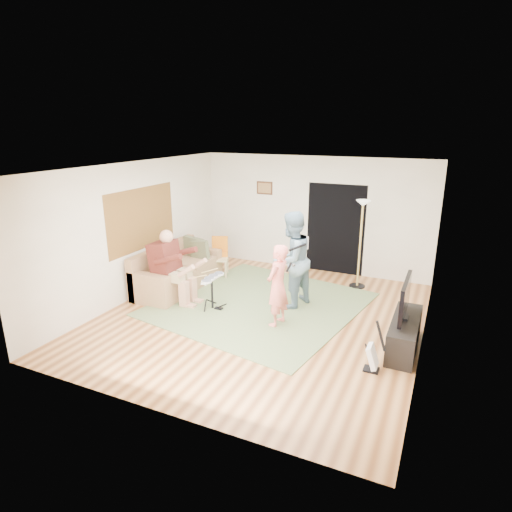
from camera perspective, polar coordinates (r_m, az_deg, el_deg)
The scene contains 19 objects.
floor at distance 7.92m, azimuth 0.72°, elevation -8.09°, with size 6.00×6.00×0.00m, color brown.
walls at distance 7.45m, azimuth 0.75°, elevation 1.35°, with size 5.50×6.00×2.70m, color silver, non-canonical shape.
ceiling at distance 7.20m, azimuth 0.80°, elevation 11.74°, with size 6.00×6.00×0.00m, color white.
window_blinds at distance 8.99m, azimuth -14.96°, elevation 4.83°, with size 2.05×2.05×0.00m, color brown.
doorway at distance 10.10m, azimuth 10.54°, elevation 3.53°, with size 2.10×2.10×0.00m, color black.
picture_frame at distance 10.51m, azimuth 1.15°, elevation 9.06°, with size 0.42×0.03×0.32m, color #3F2314.
area_rug at distance 8.44m, azimuth 0.58°, elevation -6.39°, with size 3.52×3.67×0.02m, color #5E7145.
sofa at distance 9.36m, azimuth -10.74°, elevation -2.38°, with size 0.91×2.21×0.90m.
drummer at distance 8.53m, azimuth -10.92°, elevation -2.43°, with size 0.94×0.53×1.45m.
drum_kit at distance 8.18m, azimuth -5.87°, elevation -5.11°, with size 0.36×0.65×0.67m.
singer at distance 7.36m, azimuth 2.89°, elevation -3.97°, with size 0.53×0.35×1.46m, color #F5756A.
microphone at distance 7.17m, azimuth 4.42°, elevation -1.51°, with size 0.06×0.06×0.24m, color black, non-canonical shape.
guitarist at distance 8.09m, azimuth 4.73°, elevation -0.54°, with size 0.90×0.70×1.86m, color #6C8B9E.
guitar_held at distance 7.93m, azimuth 6.14°, elevation 1.59°, with size 0.12×0.60×0.26m, color white, non-canonical shape.
guitar_spare at distance 6.44m, azimuth 15.33°, elevation -12.80°, with size 0.28×0.25×0.79m.
torchiere_lamp at distance 9.20m, azimuth 13.86°, elevation 3.57°, with size 0.34×0.34×1.89m.
dining_chair at distance 9.94m, azimuth -4.80°, elevation -0.82°, with size 0.50×0.53×0.91m.
tv_cabinet at distance 7.16m, azimuth 19.18°, elevation -9.79°, with size 0.40×1.40×0.50m, color black.
television at distance 6.92m, azimuth 19.25°, elevation -5.29°, with size 0.06×1.03×0.59m, color black.
Camera 1 is at (2.90, -6.55, 3.38)m, focal length 30.00 mm.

